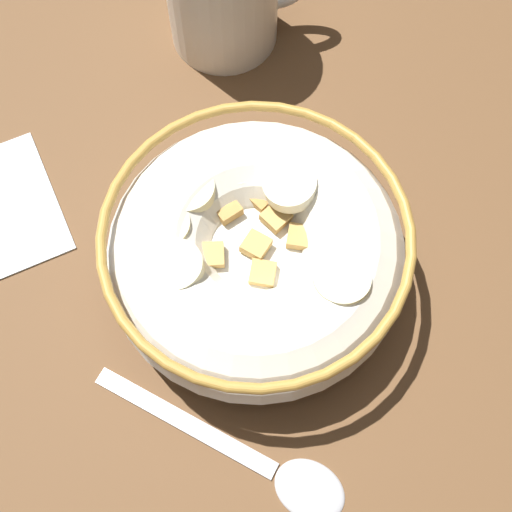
# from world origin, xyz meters

# --- Properties ---
(ground_plane) EXTENTS (1.32, 1.32, 0.02)m
(ground_plane) POSITION_xyz_m (0.00, 0.00, -0.01)
(ground_plane) COLOR brown
(cereal_bowl) EXTENTS (0.18, 0.18, 0.07)m
(cereal_bowl) POSITION_xyz_m (-0.00, 0.00, 0.03)
(cereal_bowl) COLOR silver
(cereal_bowl) RESTS_ON ground_plane
(spoon) EXTENTS (0.13, 0.12, 0.01)m
(spoon) POSITION_xyz_m (-0.02, -0.12, 0.00)
(spoon) COLOR #B7B7BC
(spoon) RESTS_ON ground_plane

